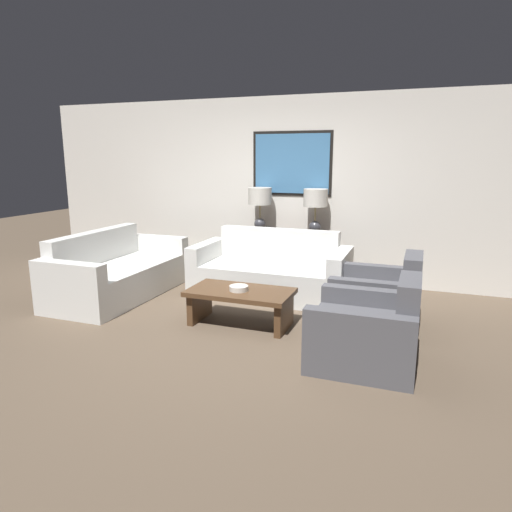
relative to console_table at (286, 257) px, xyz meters
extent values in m
plane|color=brown|center=(0.00, -2.10, -0.36)|extent=(20.00, 20.00, 0.00)
cube|color=beige|center=(0.00, 0.27, 0.96)|extent=(8.25, 0.10, 2.65)
cube|color=black|center=(0.00, 0.21, 1.34)|extent=(1.18, 0.01, 0.92)
cube|color=teal|center=(0.00, 0.20, 1.34)|extent=(1.10, 0.02, 0.84)
cube|color=#332319|center=(0.00, 0.00, 0.00)|extent=(1.33, 0.37, 0.72)
cylinder|color=#333338|center=(-0.41, 0.00, 0.37)|extent=(0.14, 0.14, 0.02)
sphere|color=#333338|center=(-0.41, 0.00, 0.47)|extent=(0.17, 0.17, 0.17)
cylinder|color=#8C7A51|center=(-0.41, 0.00, 0.66)|extent=(0.02, 0.02, 0.20)
cylinder|color=#B2ADA3|center=(-0.41, 0.00, 0.88)|extent=(0.34, 0.34, 0.24)
cylinder|color=#333338|center=(0.41, 0.00, 0.37)|extent=(0.14, 0.14, 0.02)
sphere|color=#333338|center=(0.41, 0.00, 0.47)|extent=(0.17, 0.17, 0.17)
cylinder|color=#8C7A51|center=(0.41, 0.00, 0.66)|extent=(0.02, 0.02, 0.20)
cylinder|color=#B2ADA3|center=(0.41, 0.00, 0.88)|extent=(0.34, 0.34, 0.24)
cube|color=silver|center=(0.00, -0.84, -0.15)|extent=(1.66, 0.75, 0.42)
cube|color=silver|center=(0.00, -0.37, 0.06)|extent=(1.66, 0.18, 0.84)
cube|color=silver|center=(-0.92, -0.75, -0.04)|extent=(0.18, 0.93, 0.65)
cube|color=silver|center=(0.92, -0.75, -0.04)|extent=(0.18, 0.93, 0.65)
cube|color=silver|center=(-1.76, -1.44, -0.15)|extent=(0.75, 1.66, 0.42)
cube|color=silver|center=(-2.22, -1.44, 0.06)|extent=(0.18, 1.66, 0.84)
cube|color=silver|center=(-1.85, -2.36, -0.04)|extent=(0.93, 0.18, 0.65)
cube|color=silver|center=(-1.85, -0.52, -0.04)|extent=(0.93, 0.18, 0.65)
cube|color=#4C331E|center=(0.04, -1.88, 0.01)|extent=(1.12, 0.61, 0.05)
cube|color=#4C331E|center=(-0.45, -1.88, -0.19)|extent=(0.07, 0.49, 0.34)
cube|color=#4C331E|center=(0.54, -1.88, -0.19)|extent=(0.07, 0.49, 0.34)
cylinder|color=beige|center=(0.04, -1.91, 0.06)|extent=(0.20, 0.20, 0.06)
cube|color=#4C4C51|center=(1.33, -1.38, -0.15)|extent=(0.72, 0.58, 0.43)
cube|color=#4C4C51|center=(1.78, -1.38, 0.04)|extent=(0.18, 0.58, 0.81)
cube|color=#4C4C51|center=(1.42, -1.02, -0.07)|extent=(0.90, 0.14, 0.59)
cube|color=#4C4C51|center=(1.42, -1.74, -0.07)|extent=(0.90, 0.14, 0.59)
cube|color=#4C4C51|center=(1.33, -2.39, -0.15)|extent=(0.72, 0.58, 0.43)
cube|color=#4C4C51|center=(1.78, -2.39, 0.04)|extent=(0.18, 0.58, 0.81)
cube|color=#4C4C51|center=(1.42, -2.03, -0.07)|extent=(0.90, 0.14, 0.59)
cube|color=#4C4C51|center=(1.42, -2.75, -0.07)|extent=(0.90, 0.14, 0.59)
camera|label=1|loc=(1.84, -6.26, 1.44)|focal=32.00mm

